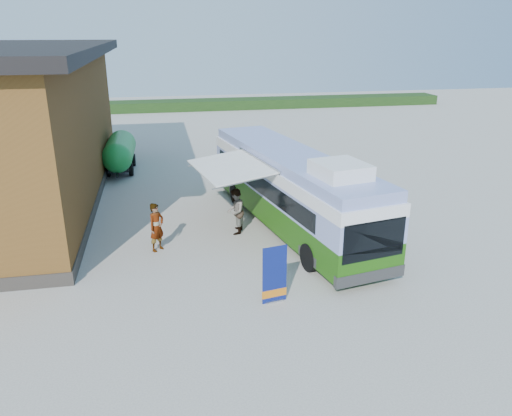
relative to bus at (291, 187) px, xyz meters
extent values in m
plane|color=#BCB7AD|center=(-2.11, -3.75, -1.83)|extent=(100.00, 100.00, 0.00)
cube|color=brown|center=(-12.61, 6.25, 1.67)|extent=(8.00, 20.00, 7.00)
cube|color=#332D28|center=(-12.61, 6.25, -1.58)|extent=(8.10, 20.10, 0.50)
cube|color=#264419|center=(5.89, 34.25, -1.33)|extent=(40.00, 3.00, 1.00)
cube|color=#256410|center=(-0.01, 0.08, -0.90)|extent=(4.91, 12.72, 1.14)
cube|color=#8595D0|center=(-0.01, 0.08, 0.14)|extent=(4.91, 12.72, 0.93)
cube|color=black|center=(-1.38, 0.34, 0.14)|extent=(2.01, 10.20, 0.73)
cube|color=black|center=(1.15, 0.83, 0.14)|extent=(2.01, 10.20, 0.73)
cube|color=white|center=(-0.01, 0.08, 0.84)|extent=(4.91, 12.72, 0.47)
cube|color=#8595D0|center=(-0.01, 0.08, 1.28)|extent=(4.72, 12.49, 0.42)
cube|color=white|center=(0.73, -3.80, 1.75)|extent=(1.98, 2.15, 0.52)
cube|color=black|center=(1.16, -6.01, -0.02)|extent=(2.30, 0.50, 1.35)
cube|color=#2D2D2D|center=(1.15, -5.96, -1.32)|extent=(2.63, 0.70, 0.42)
cube|color=#2D2D2D|center=(-1.18, 6.11, -1.32)|extent=(2.63, 0.70, 0.42)
cylinder|color=black|center=(-0.38, -4.22, -1.32)|extent=(0.50, 1.08, 1.04)
cylinder|color=black|center=(1.93, -3.78, -1.32)|extent=(0.50, 1.08, 1.04)
cylinder|color=black|center=(-1.86, 3.42, -1.32)|extent=(0.50, 1.08, 1.04)
cylinder|color=black|center=(0.45, 3.86, -1.32)|extent=(0.50, 1.08, 1.04)
cube|color=white|center=(-2.59, 0.14, 0.93)|extent=(3.36, 4.61, 0.32)
cube|color=#A5A8AD|center=(-1.30, 0.38, 1.12)|extent=(1.00, 4.44, 0.15)
cylinder|color=#A5A8AD|center=(-2.25, -1.63, 0.83)|extent=(2.67, 0.56, 0.33)
cylinder|color=#A5A8AD|center=(-2.93, 1.90, 0.83)|extent=(2.67, 0.56, 0.33)
cube|color=navy|center=(-2.13, -6.11, -0.87)|extent=(0.81, 0.18, 1.93)
cube|color=orange|center=(-2.13, -6.11, -1.53)|extent=(0.83, 0.19, 0.27)
cube|color=#A5A8AD|center=(-2.13, -6.11, -1.81)|extent=(0.60, 0.29, 0.06)
cylinder|color=#A5A8AD|center=(-2.13, -6.09, -0.87)|extent=(0.03, 0.03, 1.93)
cube|color=tan|center=(0.39, -3.35, -1.05)|extent=(0.88, 1.35, 0.04)
cube|color=tan|center=(-0.15, -3.17, -1.37)|extent=(0.64, 1.27, 0.04)
cube|color=tan|center=(0.94, -3.52, -1.37)|extent=(0.64, 1.27, 0.04)
cube|color=black|center=(0.05, -3.78, -1.45)|extent=(0.07, 0.07, 0.77)
cube|color=black|center=(0.41, -3.90, -1.45)|extent=(0.07, 0.07, 0.77)
cube|color=black|center=(0.38, -2.79, -1.45)|extent=(0.07, 0.07, 0.77)
cube|color=black|center=(0.73, -2.91, -1.45)|extent=(0.07, 0.07, 0.77)
imported|color=#999999|center=(-5.73, -1.39, -0.87)|extent=(0.83, 0.83, 1.94)
imported|color=#999999|center=(-2.46, -0.26, -0.86)|extent=(1.00, 1.13, 1.95)
cylinder|color=#1A9038|center=(-7.81, 10.77, -0.55)|extent=(1.79, 3.84, 1.71)
sphere|color=#1A9038|center=(-7.85, 8.87, -0.55)|extent=(1.71, 1.71, 1.71)
sphere|color=#1A9038|center=(-7.77, 12.68, -0.55)|extent=(1.71, 1.71, 1.71)
cube|color=black|center=(-7.81, 10.77, -1.31)|extent=(1.22, 4.02, 0.19)
cube|color=black|center=(-7.86, 8.30, -1.36)|extent=(0.14, 1.14, 0.10)
cylinder|color=black|center=(-8.50, 9.64, -1.45)|extent=(0.25, 0.77, 0.76)
cylinder|color=black|center=(-7.17, 9.62, -1.45)|extent=(0.25, 0.77, 0.76)
cylinder|color=black|center=(-8.46, 11.93, -1.45)|extent=(0.25, 0.77, 0.76)
cylinder|color=black|center=(-7.12, 11.90, -1.45)|extent=(0.25, 0.77, 0.76)
camera|label=1|loc=(-5.38, -19.71, 6.41)|focal=35.00mm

